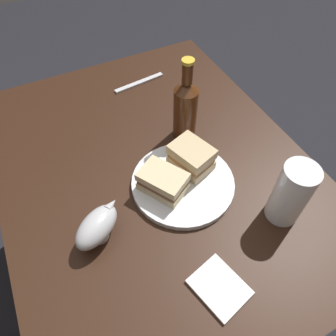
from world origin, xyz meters
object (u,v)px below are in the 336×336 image
object	(u,v)px
gravy_boat	(97,226)
fork	(139,83)
napkin	(219,287)
plate	(183,183)
pint_glass	(290,196)
sandwich_half_left	(191,157)
cider_bottle	(185,109)
sandwich_half_right	(163,181)

from	to	relation	value
gravy_boat	fork	xyz separation A→B (m)	(0.48, -0.30, -0.04)
napkin	gravy_boat	bearing A→B (deg)	39.39
plate	gravy_boat	xyz separation A→B (m)	(-0.04, 0.23, 0.04)
pint_glass	gravy_boat	distance (m)	0.43
gravy_boat	sandwich_half_left	bearing A→B (deg)	-74.45
cider_bottle	plate	bearing A→B (deg)	150.83
gravy_boat	sandwich_half_right	bearing A→B (deg)	-76.24
sandwich_half_right	gravy_boat	distance (m)	0.19
sandwich_half_right	napkin	xyz separation A→B (m)	(-0.26, -0.00, -0.04)
plate	fork	distance (m)	0.44
sandwich_half_left	gravy_boat	distance (m)	0.29
plate	napkin	size ratio (longest dim) A/B	2.37
sandwich_half_left	cider_bottle	size ratio (longest dim) A/B	0.50
gravy_boat	cider_bottle	xyz separation A→B (m)	(0.20, -0.32, 0.05)
plate	sandwich_half_right	size ratio (longest dim) A/B	1.96
sandwich_half_left	napkin	bearing A→B (deg)	162.15
pint_glass	fork	distance (m)	0.63
napkin	pint_glass	bearing A→B (deg)	-69.44
pint_glass	gravy_boat	xyz separation A→B (m)	(0.14, 0.41, -0.03)
plate	sandwich_half_left	size ratio (longest dim) A/B	2.12
cider_bottle	napkin	size ratio (longest dim) A/B	2.23
plate	pint_glass	bearing A→B (deg)	-135.89
pint_glass	cider_bottle	xyz separation A→B (m)	(0.33, 0.08, 0.02)
pint_glass	gravy_boat	size ratio (longest dim) A/B	1.22
sandwich_half_left	cider_bottle	distance (m)	0.14
sandwich_half_left	pint_glass	bearing A→B (deg)	-148.49
sandwich_half_left	napkin	distance (m)	0.32
cider_bottle	sandwich_half_left	bearing A→B (deg)	159.18
gravy_boat	cider_bottle	distance (m)	0.38
plate	pint_glass	world-z (taller)	pint_glass
pint_glass	sandwich_half_left	bearing A→B (deg)	31.51
plate	napkin	distance (m)	0.27
napkin	sandwich_half_right	bearing A→B (deg)	0.05
pint_glass	cider_bottle	distance (m)	0.35
sandwich_half_left	gravy_boat	world-z (taller)	sandwich_half_left
plate	cider_bottle	bearing A→B (deg)	-29.17
cider_bottle	napkin	distance (m)	0.45
sandwich_half_left	cider_bottle	world-z (taller)	cider_bottle
sandwich_half_right	napkin	bearing A→B (deg)	-179.95
cider_bottle	fork	xyz separation A→B (m)	(0.28, 0.02, -0.09)
sandwich_half_right	gravy_boat	bearing A→B (deg)	103.76
napkin	plate	bearing A→B (deg)	-11.69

